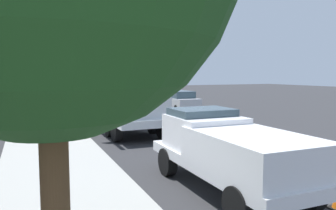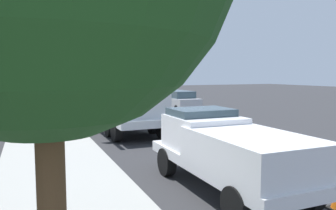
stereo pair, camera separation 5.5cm
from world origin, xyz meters
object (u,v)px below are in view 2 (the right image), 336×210
service_pickup_truck (228,150)px  traffic_signal_mast (60,35)px  traffic_cone_mid_front (196,137)px  passing_minivan (178,99)px  traffic_cone_mid_rear (132,114)px  utility_bucket_truck (123,101)px

service_pickup_truck → traffic_signal_mast: 13.65m
traffic_cone_mid_front → traffic_signal_mast: 9.99m
passing_minivan → traffic_cone_mid_rear: (-2.94, 5.00, -0.63)m
passing_minivan → traffic_signal_mast: (-4.61, 9.72, 4.28)m
utility_bucket_truck → passing_minivan: 9.81m
service_pickup_truck → traffic_cone_mid_front: (5.45, -2.11, -0.78)m
service_pickup_truck → traffic_signal_mast: traffic_signal_mast is taller
traffic_signal_mast → traffic_cone_mid_front: bearing=-147.0°
utility_bucket_truck → traffic_cone_mid_front: size_ratio=11.85×
utility_bucket_truck → traffic_cone_mid_rear: (4.07, -1.84, -1.28)m
service_pickup_truck → passing_minivan: service_pickup_truck is taller
passing_minivan → traffic_cone_mid_front: size_ratio=6.95×
passing_minivan → traffic_cone_mid_rear: bearing=120.5°
passing_minivan → traffic_cone_mid_front: bearing=157.3°
service_pickup_truck → traffic_cone_mid_rear: service_pickup_truck is taller
traffic_cone_mid_rear → utility_bucket_truck: bearing=155.7°
utility_bucket_truck → traffic_cone_mid_rear: utility_bucket_truck is taller
passing_minivan → traffic_cone_mid_rear: 5.83m
utility_bucket_truck → service_pickup_truck: bearing=178.6°
service_pickup_truck → traffic_cone_mid_front: size_ratio=8.10×
traffic_cone_mid_rear → traffic_cone_mid_front: bearing=-179.9°
traffic_cone_mid_front → traffic_signal_mast: (7.29, 4.74, 4.91)m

